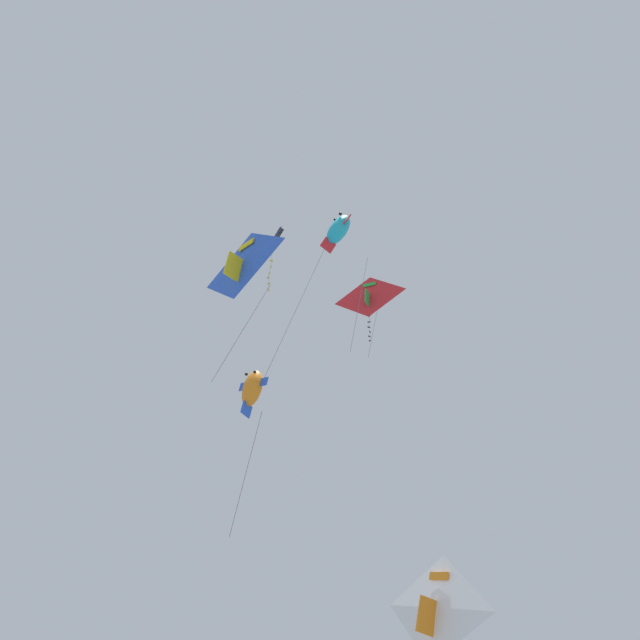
{
  "coord_description": "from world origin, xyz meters",
  "views": [
    {
      "loc": [
        -20.31,
        3.45,
        29.61
      ],
      "look_at": [
        -0.08,
        4.89,
        39.14
      ],
      "focal_mm": 31.14,
      "sensor_mm": 36.0,
      "label": 1
    }
  ],
  "objects_px": {
    "kite_delta_mid_left": "(435,609)",
    "kite_diamond_far_centre": "(277,241)",
    "kite_delta_upper_right": "(241,265)",
    "kite_fish_highest": "(338,230)",
    "kite_fish_low_drifter": "(252,389)",
    "kite_delta_near_right": "(369,297)"
  },
  "relations": [
    {
      "from": "kite_delta_mid_left",
      "to": "kite_diamond_far_centre",
      "type": "distance_m",
      "value": 15.68
    },
    {
      "from": "kite_delta_mid_left",
      "to": "kite_delta_upper_right",
      "type": "distance_m",
      "value": 13.14
    },
    {
      "from": "kite_fish_highest",
      "to": "kite_diamond_far_centre",
      "type": "xyz_separation_m",
      "value": [
        1.42,
        2.81,
        0.51
      ]
    },
    {
      "from": "kite_fish_low_drifter",
      "to": "kite_delta_upper_right",
      "type": "bearing_deg",
      "value": -11.16
    },
    {
      "from": "kite_diamond_far_centre",
      "to": "kite_delta_upper_right",
      "type": "relative_size",
      "value": 1.46
    },
    {
      "from": "kite_delta_upper_right",
      "to": "kite_delta_near_right",
      "type": "relative_size",
      "value": 1.26
    },
    {
      "from": "kite_delta_upper_right",
      "to": "kite_fish_low_drifter",
      "type": "bearing_deg",
      "value": -178.71
    },
    {
      "from": "kite_diamond_far_centre",
      "to": "kite_delta_mid_left",
      "type": "bearing_deg",
      "value": -161.19
    },
    {
      "from": "kite_diamond_far_centre",
      "to": "kite_delta_upper_right",
      "type": "height_order",
      "value": "kite_diamond_far_centre"
    },
    {
      "from": "kite_delta_mid_left",
      "to": "kite_fish_highest",
      "type": "relative_size",
      "value": 1.04
    },
    {
      "from": "kite_fish_low_drifter",
      "to": "kite_delta_near_right",
      "type": "bearing_deg",
      "value": -80.63
    },
    {
      "from": "kite_delta_mid_left",
      "to": "kite_diamond_far_centre",
      "type": "height_order",
      "value": "kite_diamond_far_centre"
    },
    {
      "from": "kite_fish_highest",
      "to": "kite_diamond_far_centre",
      "type": "bearing_deg",
      "value": 33.09
    },
    {
      "from": "kite_delta_near_right",
      "to": "kite_delta_upper_right",
      "type": "bearing_deg",
      "value": 85.94
    },
    {
      "from": "kite_fish_highest",
      "to": "kite_delta_near_right",
      "type": "height_order",
      "value": "kite_delta_near_right"
    },
    {
      "from": "kite_fish_low_drifter",
      "to": "kite_delta_mid_left",
      "type": "bearing_deg",
      "value": -128.74
    },
    {
      "from": "kite_delta_near_right",
      "to": "kite_diamond_far_centre",
      "type": "bearing_deg",
      "value": 80.91
    },
    {
      "from": "kite_delta_mid_left",
      "to": "kite_delta_near_right",
      "type": "bearing_deg",
      "value": -24.83
    },
    {
      "from": "kite_fish_highest",
      "to": "kite_delta_upper_right",
      "type": "xyz_separation_m",
      "value": [
        -1.81,
        3.59,
        -2.61
      ]
    },
    {
      "from": "kite_diamond_far_centre",
      "to": "kite_delta_near_right",
      "type": "distance_m",
      "value": 8.19
    },
    {
      "from": "kite_delta_mid_left",
      "to": "kite_delta_upper_right",
      "type": "relative_size",
      "value": 1.21
    },
    {
      "from": "kite_fish_low_drifter",
      "to": "kite_delta_upper_right",
      "type": "relative_size",
      "value": 0.84
    }
  ]
}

